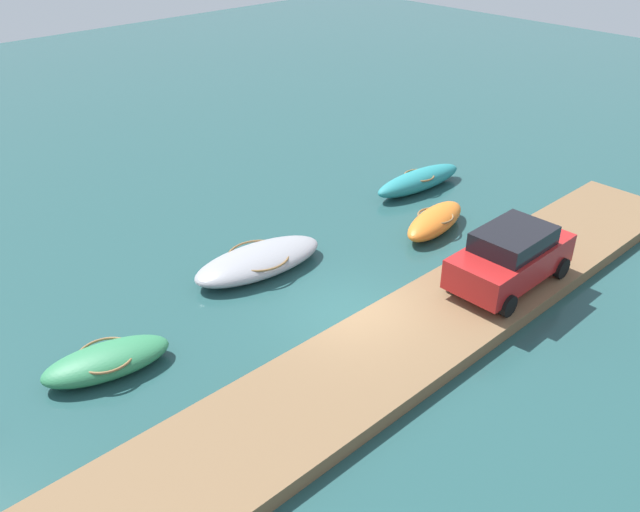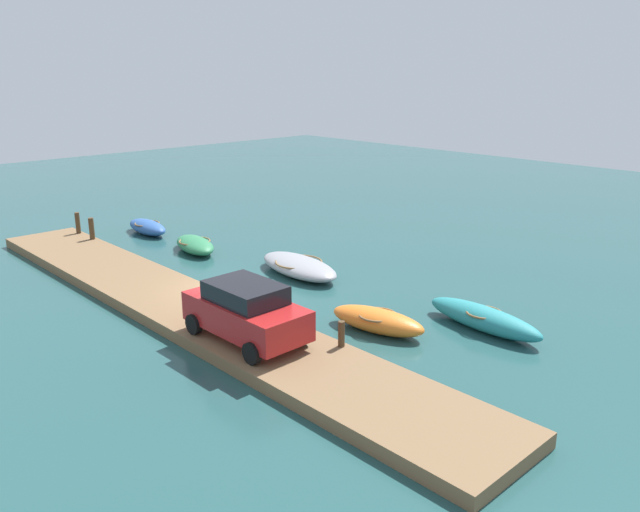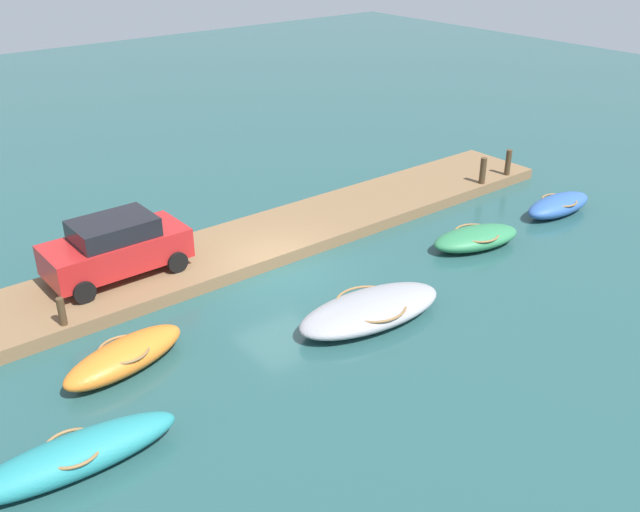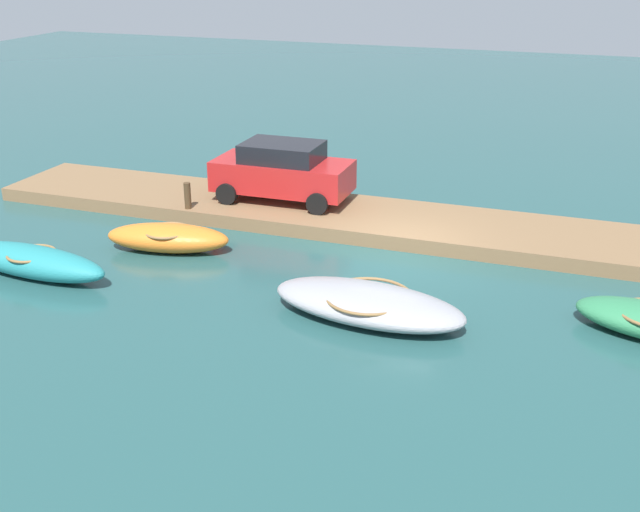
# 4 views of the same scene
# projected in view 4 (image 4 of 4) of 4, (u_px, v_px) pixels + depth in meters

# --- Properties ---
(ground_plane) EXTENTS (84.00, 84.00, 0.00)m
(ground_plane) POSITION_uv_depth(u_px,v_px,m) (397.00, 256.00, 20.95)
(ground_plane) COLOR #234C4C
(dock_platform) EXTENTS (26.21, 3.26, 0.40)m
(dock_platform) POSITION_uv_depth(u_px,v_px,m) (415.00, 225.00, 22.61)
(dock_platform) COLOR brown
(dock_platform) RESTS_ON ground_plane
(motorboat_grey) EXTENTS (4.60, 2.33, 0.70)m
(motorboat_grey) POSITION_uv_depth(u_px,v_px,m) (368.00, 303.00, 17.42)
(motorboat_grey) COLOR #939399
(motorboat_grey) RESTS_ON ground_plane
(rowboat_teal) EXTENTS (4.40, 1.42, 0.77)m
(rowboat_teal) POSITION_uv_depth(u_px,v_px,m) (32.00, 261.00, 19.60)
(rowboat_teal) COLOR teal
(rowboat_teal) RESTS_ON ground_plane
(rowboat_orange) EXTENTS (3.51, 1.84, 0.75)m
(rowboat_orange) POSITION_uv_depth(u_px,v_px,m) (168.00, 238.00, 21.18)
(rowboat_orange) COLOR orange
(rowboat_orange) RESTS_ON ground_plane
(mooring_post_mid_east) EXTENTS (0.20, 0.20, 0.78)m
(mooring_post_mid_east) POSITION_uv_depth(u_px,v_px,m) (188.00, 196.00, 23.24)
(mooring_post_mid_east) COLOR #47331E
(mooring_post_mid_east) RESTS_ON dock_platform
(parked_car) EXTENTS (4.12, 2.09, 1.77)m
(parked_car) POSITION_uv_depth(u_px,v_px,m) (283.00, 171.00, 23.80)
(parked_car) COLOR #B21E1E
(parked_car) RESTS_ON dock_platform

